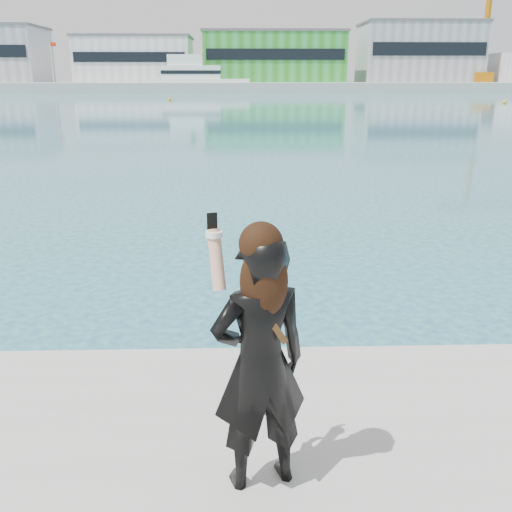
{
  "coord_description": "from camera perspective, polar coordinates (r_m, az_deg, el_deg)",
  "views": [
    {
      "loc": [
        0.26,
        -3.78,
        3.2
      ],
      "look_at": [
        0.37,
        -0.11,
        2.04
      ],
      "focal_mm": 40.0,
      "sensor_mm": 36.0,
      "label": 1
    }
  ],
  "objects": [
    {
      "name": "woman",
      "position": [
        3.35,
        0.36,
        -10.06
      ],
      "size": [
        0.67,
        0.53,
        1.68
      ],
      "rotation": [
        0.0,
        0.0,
        3.43
      ],
      "color": "black",
      "rests_on": "near_quay"
    },
    {
      "name": "warehouse_grey_right",
      "position": [
        137.72,
        15.94,
        19.01
      ],
      "size": [
        25.5,
        15.35,
        12.5
      ],
      "color": "gray",
      "rests_on": "far_quay"
    },
    {
      "name": "motor_yacht",
      "position": [
        117.92,
        -6.15,
        17.18
      ],
      "size": [
        20.38,
        5.87,
        9.48
      ],
      "rotation": [
        0.0,
        0.0,
        -0.01
      ],
      "color": "white",
      "rests_on": "ground"
    },
    {
      "name": "ground",
      "position": [
        4.96,
        -4.69,
        -22.75
      ],
      "size": [
        500.0,
        500.0,
        0.0
      ],
      "primitive_type": "plane",
      "color": "navy",
      "rests_on": "ground"
    },
    {
      "name": "far_quay",
      "position": [
        133.8,
        -1.91,
        16.59
      ],
      "size": [
        320.0,
        40.0,
        2.0
      ],
      "primitive_type": "cube",
      "color": "#9E9E99",
      "rests_on": "ground"
    },
    {
      "name": "warehouse_green",
      "position": [
        132.05,
        1.74,
        19.29
      ],
      "size": [
        30.6,
        16.36,
        10.5
      ],
      "color": "#2D8C23",
      "rests_on": "far_quay"
    },
    {
      "name": "buoy_near",
      "position": [
        78.42,
        23.58,
        13.79
      ],
      "size": [
        0.5,
        0.5,
        0.5
      ],
      "primitive_type": "sphere",
      "color": "#E4AA0C",
      "rests_on": "ground"
    },
    {
      "name": "flagpole_right",
      "position": [
        126.72,
        8.67,
        18.86
      ],
      "size": [
        1.28,
        0.16,
        8.0
      ],
      "color": "silver",
      "rests_on": "far_quay"
    },
    {
      "name": "flagpole_left",
      "position": [
        130.53,
        -19.73,
        18.04
      ],
      "size": [
        1.28,
        0.16,
        8.0
      ],
      "color": "silver",
      "rests_on": "far_quay"
    },
    {
      "name": "warehouse_white",
      "position": [
        133.67,
        -11.95,
        18.71
      ],
      "size": [
        24.48,
        15.35,
        9.5
      ],
      "color": "silver",
      "rests_on": "far_quay"
    },
    {
      "name": "dock_crane",
      "position": [
        136.98,
        22.64,
        21.26
      ],
      "size": [
        23.0,
        4.0,
        24.0
      ],
      "color": "orange",
      "rests_on": "far_quay"
    },
    {
      "name": "buoy_far",
      "position": [
        82.3,
        -8.63,
        15.12
      ],
      "size": [
        0.5,
        0.5,
        0.5
      ],
      "primitive_type": "sphere",
      "color": "#E4AA0C",
      "rests_on": "ground"
    }
  ]
}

